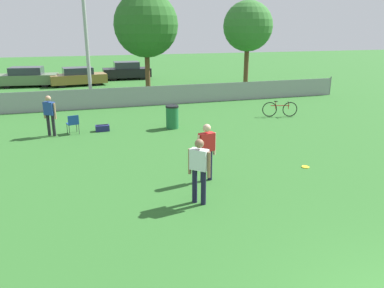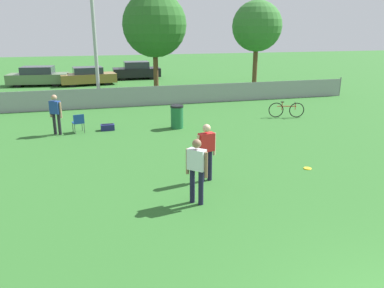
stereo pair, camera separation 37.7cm
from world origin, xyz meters
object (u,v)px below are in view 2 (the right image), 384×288
frisbee_disc (308,168)px  tree_near_pole (154,25)px  gear_bag_sideline (108,127)px  tree_far_right (257,26)px  player_receiver_white (197,166)px  bicycle_sideline (286,110)px  folding_chair_sideline (78,122)px  parked_car_tan (88,76)px  parked_car_dark (137,70)px  player_defender_red (206,148)px  trash_bin (177,117)px  light_pole (93,10)px  parked_car_olive (38,76)px  spectator_in_blue (56,112)px

frisbee_disc → tree_near_pole: bearing=98.3°
tree_near_pole → gear_bag_sideline: bearing=-113.0°
tree_far_right → player_receiver_white: tree_far_right is taller
gear_bag_sideline → bicycle_sideline: bearing=1.1°
folding_chair_sideline → parked_car_tan: parked_car_tan is taller
tree_far_right → parked_car_dark: tree_far_right is taller
parked_car_dark → parked_car_tan: bearing=-146.4°
tree_far_right → player_defender_red: (-8.22, -14.95, -3.35)m
gear_bag_sideline → parked_car_tan: (-0.70, 14.21, 0.53)m
tree_near_pole → trash_bin: (-0.66, -9.03, -3.92)m
light_pole → tree_near_pole: light_pole is taller
folding_chair_sideline → parked_car_olive: bearing=-91.6°
light_pole → frisbee_disc: 14.82m
gear_bag_sideline → spectator_in_blue: bearing=-175.8°
light_pole → tree_near_pole: 4.64m
player_receiver_white → parked_car_tan: bearing=141.0°
folding_chair_sideline → gear_bag_sideline: 1.25m
tree_far_right → bicycle_sideline: bearing=-103.4°
player_receiver_white → bicycle_sideline: size_ratio=1.00×
bicycle_sideline → player_defender_red: bearing=-116.6°
light_pole → tree_near_pole: (3.81, 2.53, -0.77)m
tree_near_pole → frisbee_disc: 15.83m
parked_car_olive → player_defender_red: bearing=-65.9°
tree_far_right → folding_chair_sideline: (-11.88, -8.58, -3.86)m
tree_far_right → trash_bin: 12.35m
light_pole → tree_far_right: bearing=12.4°
player_defender_red → parked_car_dark: size_ratio=0.42×
light_pole → parked_car_tan: (-0.55, 8.14, -4.54)m
player_defender_red → folding_chair_sideline: (-3.66, 6.38, -0.52)m
player_receiver_white → trash_bin: bearing=125.3°
trash_bin → parked_car_olive: size_ratio=0.22×
player_receiver_white → parked_car_tan: (-2.50, 22.06, -0.34)m
bicycle_sideline → light_pole: bearing=162.8°
parked_car_dark → tree_near_pole: bearing=-86.9°
gear_bag_sideline → player_receiver_white: bearing=-77.1°
folding_chair_sideline → parked_car_dark: parked_car_dark is taller
trash_bin → gear_bag_sideline: size_ratio=1.77×
bicycle_sideline → gear_bag_sideline: (-8.71, -0.17, -0.25)m
tree_near_pole → bicycle_sideline: tree_near_pole is taller
player_defender_red → trash_bin: bearing=72.7°
tree_far_right → parked_car_olive: 16.79m
player_receiver_white → parked_car_dark: player_receiver_white is taller
bicycle_sideline → parked_car_tan: 16.90m
player_defender_red → bicycle_sideline: 9.16m
frisbee_disc → player_receiver_white: bearing=-160.8°
tree_far_right → folding_chair_sideline: 15.15m
player_receiver_white → bicycle_sideline: player_receiver_white is taller
light_pole → parked_car_dark: size_ratio=2.20×
player_defender_red → bicycle_sideline: size_ratio=1.00×
player_defender_red → spectator_in_blue: bearing=113.2°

